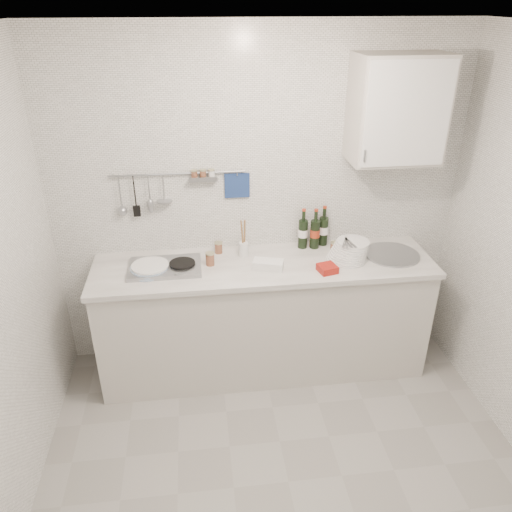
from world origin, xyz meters
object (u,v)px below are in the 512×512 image
at_px(wall_cabinet, 398,109).
at_px(utensil_crock, 244,247).
at_px(wine_bottles, 314,228).
at_px(plate_stack_hob, 149,269).
at_px(plate_stack_sink, 349,251).

relative_size(wall_cabinet, utensil_crock, 2.42).
bearing_deg(wine_bottles, plate_stack_hob, -168.53).
relative_size(plate_stack_sink, wine_bottles, 1.01).
bearing_deg(plate_stack_hob, utensil_crock, 13.57).
height_order(plate_stack_sink, wine_bottles, wine_bottles).
bearing_deg(utensil_crock, wall_cabinet, -0.94).
bearing_deg(wall_cabinet, utensil_crock, 179.06).
distance_m(wall_cabinet, utensil_crock, 1.41).
relative_size(plate_stack_hob, plate_stack_sink, 0.91).
xyz_separation_m(plate_stack_hob, plate_stack_sink, (1.43, 0.02, 0.04)).
height_order(wall_cabinet, utensil_crock, wall_cabinet).
height_order(plate_stack_hob, wine_bottles, wine_bottles).
xyz_separation_m(wall_cabinet, plate_stack_sink, (-0.28, -0.13, -0.97)).
distance_m(plate_stack_hob, utensil_crock, 0.70).
bearing_deg(wine_bottles, wall_cabinet, -11.54).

